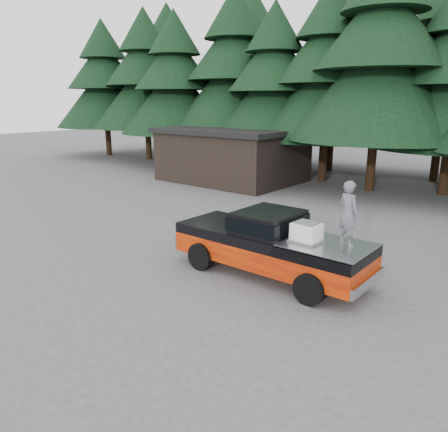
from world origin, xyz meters
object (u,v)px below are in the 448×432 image
Objects in this scene: pickup_truck at (270,253)px; air_compressor at (306,233)px; man_on_bed at (348,213)px; utility_building at (232,154)px.

pickup_truck is 8.43× the size of air_compressor.
utility_building reaches higher than man_on_bed.
utility_building is (-10.53, 11.46, 1.00)m from pickup_truck.
man_on_bed is (0.95, 0.43, 0.61)m from air_compressor.
air_compressor is at bearing 45.95° from man_on_bed.
utility_building is at bearing 137.59° from air_compressor.
man_on_bed is (2.19, 0.25, 1.52)m from pickup_truck.
utility_building is at bearing 132.57° from pickup_truck.
air_compressor is (1.24, -0.18, 0.91)m from pickup_truck.
man_on_bed reaches higher than pickup_truck.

